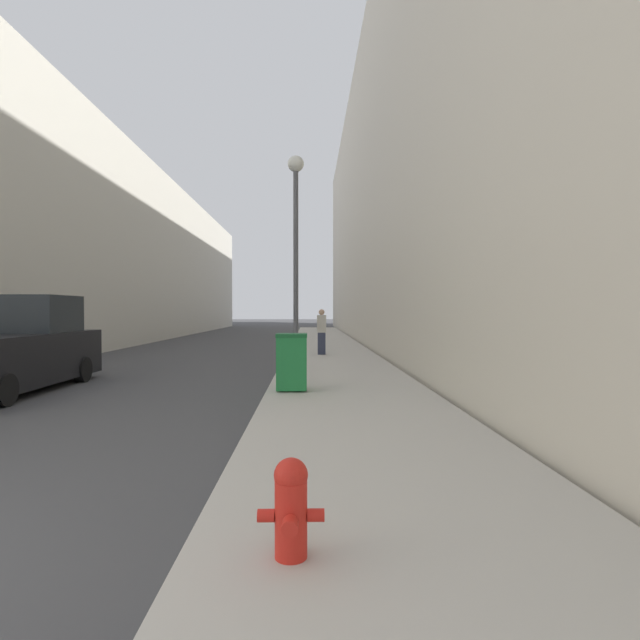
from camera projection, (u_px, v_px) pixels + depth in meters
The scene contains 8 objects.
sidewalk_right at pixel (331, 354), 20.26m from camera, with size 3.57×60.00×0.12m.
building_left_glass at pixel (41, 250), 27.83m from camera, with size 12.00×60.00×10.44m.
building_right_stone at pixel (463, 196), 28.26m from camera, with size 12.00×60.00×16.70m.
fire_hydrant at pixel (291, 506), 3.49m from camera, with size 0.47×0.35×0.70m.
trash_bin at pixel (292, 361), 10.74m from camera, with size 0.66×0.64×1.23m.
lamppost at pixel (296, 233), 14.08m from camera, with size 0.46×0.46×6.09m.
pickup_truck at pixel (13, 351), 11.36m from camera, with size 2.04×5.37×2.21m.
pedestrian_on_sidewalk at pixel (322, 332), 19.50m from camera, with size 0.36×0.23×1.77m.
Camera 1 is at (4.45, -2.22, 1.86)m, focal length 28.00 mm.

